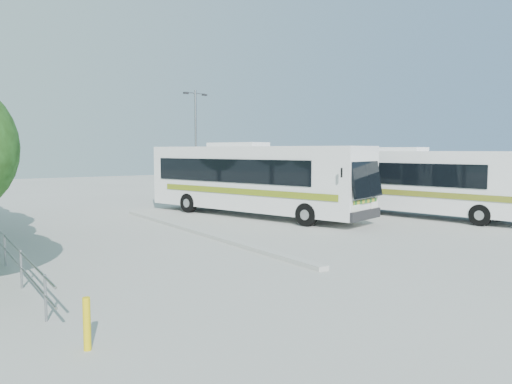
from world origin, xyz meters
TOP-DOWN VIEW (x-y plane):
  - ground at (0.00, 0.00)m, footprint 100.00×100.00m
  - kerb_divider at (-2.30, 2.00)m, footprint 0.40×16.00m
  - coach_main at (2.82, 5.44)m, footprint 6.41×13.71m
  - coach_adjacent at (10.01, 0.66)m, footprint 5.03×12.87m
  - lamppost at (2.00, 10.58)m, footprint 1.74×0.51m
  - bollard at (-9.70, -8.00)m, footprint 0.16×0.16m

SIDE VIEW (x-z plane):
  - ground at x=0.00m, z-range 0.00..0.00m
  - kerb_divider at x=-2.30m, z-range 0.00..0.15m
  - bollard at x=-9.70m, z-range 0.00..0.97m
  - coach_adjacent at x=10.01m, z-range 0.17..3.67m
  - coach_main at x=2.82m, z-range 0.18..3.93m
  - lamppost at x=2.00m, z-range 0.37..7.54m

